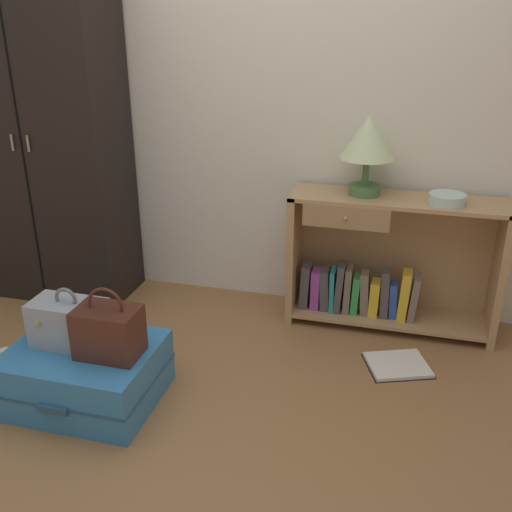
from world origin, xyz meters
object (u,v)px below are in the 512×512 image
table_lamp (368,141)px  bowl (447,199)px  open_book_on_floor (398,365)px  handbag (109,331)px  bookshelf (383,266)px  suitcase_large (86,374)px  train_case (69,323)px  wardrobe (45,135)px  bottle (9,369)px

table_lamp → bowl: bearing=-7.8°
open_book_on_floor → handbag: bearing=-152.1°
bookshelf → table_lamp: table_lamp is taller
table_lamp → handbag: (-0.96, -1.10, -0.65)m
bookshelf → table_lamp: (-0.13, 0.01, 0.69)m
suitcase_large → handbag: handbag is taller
bookshelf → open_book_on_floor: size_ratio=2.97×
bowl → open_book_on_floor: bearing=-111.9°
bowl → train_case: size_ratio=0.56×
handbag → suitcase_large: bearing=175.4°
wardrobe → bookshelf: wardrobe is taller
suitcase_large → bottle: (-0.41, -0.01, -0.04)m
wardrobe → bookshelf: bearing=2.1°
table_lamp → handbag: bearing=-131.2°
table_lamp → wardrobe: bearing=-177.5°
wardrobe → bowl: size_ratio=10.75×
bookshelf → table_lamp: size_ratio=2.70×
bowl → suitcase_large: size_ratio=0.28×
wardrobe → open_book_on_floor: size_ratio=5.20×
bowl → open_book_on_floor: bowl is taller
wardrobe → open_book_on_floor: bearing=-10.0°
train_case → bottle: 0.44m
handbag → bowl: bearing=37.0°
bookshelf → suitcase_large: bearing=-138.9°
handbag → bottle: (-0.55, -0.00, -0.29)m
bookshelf → bottle: bookshelf is taller
bowl → wardrobe: bearing=-179.5°
bookshelf → open_book_on_floor: 0.57m
bottle → wardrobe: bearing=108.0°
bowl → bottle: 2.30m
suitcase_large → open_book_on_floor: bearing=24.9°
table_lamp → bottle: size_ratio=2.03×
handbag → table_lamp: bearing=48.8°
train_case → handbag: bearing=-9.4°
handbag → open_book_on_floor: bearing=27.9°
handbag → bottle: bearing=-179.9°
bowl → bottle: (-1.94, -1.04, -0.68)m
bookshelf → bottle: bearing=-146.4°
bookshelf → train_case: (-1.31, -1.06, 0.03)m
wardrobe → train_case: bearing=-55.7°
bookshelf → open_book_on_floor: (0.13, -0.44, -0.34)m
bookshelf → handbag: bookshelf is taller
bowl → suitcase_large: bearing=-146.0°
suitcase_large → wardrobe: bearing=126.2°
train_case → suitcase_large: bearing=-19.3°
bowl → suitcase_large: 1.95m
bottle → table_lamp: bearing=36.0°
bookshelf → train_case: bookshelf is taller
bookshelf → train_case: size_ratio=3.44×
handbag → open_book_on_floor: 1.44m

